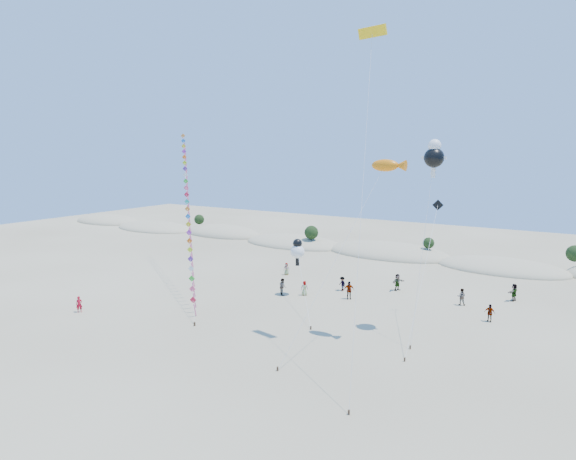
{
  "coord_description": "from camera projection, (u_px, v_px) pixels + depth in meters",
  "views": [
    {
      "loc": [
        24.03,
        -22.68,
        15.02
      ],
      "look_at": [
        1.62,
        14.0,
        8.08
      ],
      "focal_mm": 30.0,
      "sensor_mm": 36.0,
      "label": 1
    }
  ],
  "objects": [
    {
      "name": "ground",
      "position": [
        165.0,
        368.0,
        33.87
      ],
      "size": [
        160.0,
        160.0,
        0.0
      ],
      "primitive_type": "plane",
      "color": "gray",
      "rests_on": "ground"
    },
    {
      "name": "dune_ridge",
      "position": [
        394.0,
        254.0,
        71.33
      ],
      "size": [
        145.3,
        11.49,
        5.57
      ],
      "color": "tan",
      "rests_on": "ground"
    },
    {
      "name": "kite_train",
      "position": [
        187.0,
        203.0,
        55.21
      ],
      "size": [
        20.25,
        20.29,
        18.24
      ],
      "color": "#3F2D1E",
      "rests_on": "ground"
    },
    {
      "name": "fish_kite",
      "position": [
        388.0,
        166.0,
        37.4
      ],
      "size": [
        5.45,
        10.36,
        14.51
      ],
      "color": "#3F2D1E",
      "rests_on": "ground"
    },
    {
      "name": "cartoon_kite_low",
      "position": [
        297.0,
        250.0,
        50.54
      ],
      "size": [
        6.92,
        8.97,
        6.09
      ],
      "color": "#3F2D1E",
      "rests_on": "ground"
    },
    {
      "name": "cartoon_kite_high",
      "position": [
        434.0,
        156.0,
        38.97
      ],
      "size": [
        2.0,
        5.73,
        16.1
      ],
      "color": "#3F2D1E",
      "rests_on": "ground"
    },
    {
      "name": "parafoil_kite",
      "position": [
        372.0,
        38.0,
        35.41
      ],
      "size": [
        4.99,
        11.91,
        24.26
      ],
      "color": "#3F2D1E",
      "rests_on": "ground"
    },
    {
      "name": "dark_kite",
      "position": [
        430.0,
        241.0,
        41.8
      ],
      "size": [
        1.81,
        12.56,
        10.74
      ],
      "color": "#3F2D1E",
      "rests_on": "ground"
    },
    {
      "name": "flyer_foreground",
      "position": [
        79.0,
        304.0,
        45.62
      ],
      "size": [
        0.64,
        0.67,
        1.55
      ],
      "primitive_type": "imported",
      "rotation": [
        0.0,
        0.0,
        0.91
      ],
      "color": "#B00E22",
      "rests_on": "ground"
    },
    {
      "name": "beachgoers",
      "position": [
        390.0,
        288.0,
        50.74
      ],
      "size": [
        26.41,
        11.94,
        1.89
      ],
      "color": "slate",
      "rests_on": "ground"
    }
  ]
}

